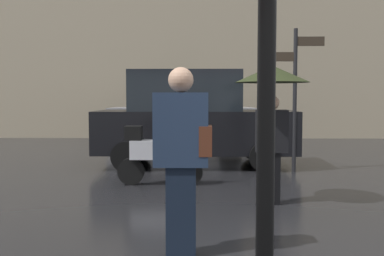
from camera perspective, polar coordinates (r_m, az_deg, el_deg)
pedestrian_with_umbrella at (r=6.40m, az=10.00°, el=4.47°), size 1.03×1.03×1.93m
pedestrian_with_bag at (r=4.27m, az=-1.23°, el=-2.76°), size 0.54×0.24×1.78m
parked_scooter at (r=7.76m, az=-4.37°, el=-3.08°), size 1.46×0.32×1.23m
parked_car_left at (r=9.96m, az=0.07°, el=1.16°), size 4.26×2.01×2.06m
parked_car_right at (r=13.90m, az=-1.47°, el=1.81°), size 4.34×1.94×1.95m
street_signpost at (r=9.25m, az=12.80°, el=5.22°), size 1.08×0.08×2.84m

